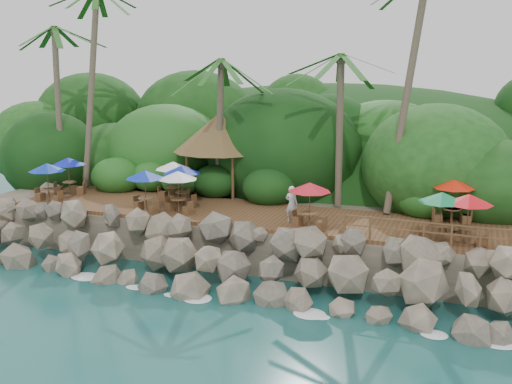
% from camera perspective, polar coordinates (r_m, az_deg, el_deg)
% --- Properties ---
extents(ground, '(140.00, 140.00, 0.00)m').
position_cam_1_polar(ground, '(24.72, -4.99, -10.57)').
color(ground, '#19514F').
rests_on(ground, ground).
extents(land_base, '(32.00, 25.20, 2.10)m').
position_cam_1_polar(land_base, '(38.76, 5.21, -0.40)').
color(land_base, gray).
rests_on(land_base, ground).
extents(jungle_hill, '(44.80, 28.00, 15.40)m').
position_cam_1_polar(jungle_hill, '(46.09, 7.69, 0.27)').
color(jungle_hill, '#143811').
rests_on(jungle_hill, ground).
extents(seawall, '(29.00, 4.00, 2.30)m').
position_cam_1_polar(seawall, '(26.00, -3.13, -6.64)').
color(seawall, gray).
rests_on(seawall, ground).
extents(terrace, '(26.00, 5.00, 0.20)m').
position_cam_1_polar(terrace, '(29.24, 0.00, -2.30)').
color(terrace, brown).
rests_on(terrace, land_base).
extents(jungle_foliage, '(44.00, 16.00, 12.00)m').
position_cam_1_polar(jungle_foliage, '(38.07, 4.78, -2.26)').
color(jungle_foliage, '#143811').
rests_on(jungle_foliage, ground).
extents(foam_line, '(25.20, 0.80, 0.06)m').
position_cam_1_polar(foam_line, '(24.95, -4.69, -10.26)').
color(foam_line, white).
rests_on(foam_line, ground).
extents(palms, '(34.86, 6.47, 12.94)m').
position_cam_1_polar(palms, '(31.29, 0.85, 16.06)').
color(palms, brown).
rests_on(palms, ground).
extents(palapa, '(5.31, 5.31, 4.60)m').
position_cam_1_polar(palapa, '(33.59, -3.60, 5.85)').
color(palapa, brown).
rests_on(palapa, ground).
extents(dining_clusters, '(23.47, 5.16, 2.12)m').
position_cam_1_polar(dining_clusters, '(28.51, -0.46, 1.16)').
color(dining_clusters, brown).
rests_on(dining_clusters, terrace).
extents(railing, '(8.30, 0.10, 1.00)m').
position_cam_1_polar(railing, '(25.06, 17.32, -3.73)').
color(railing, brown).
rests_on(railing, terrace).
extents(waiter, '(0.72, 0.56, 1.77)m').
position_cam_1_polar(waiter, '(27.40, 3.50, -1.21)').
color(waiter, silver).
rests_on(waiter, terrace).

